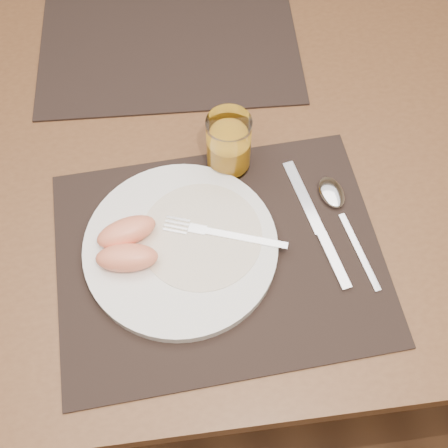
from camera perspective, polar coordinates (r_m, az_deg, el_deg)
ground at (r=1.56m, az=-1.56°, el=-8.11°), size 5.00×5.00×0.00m
table at (r=0.97m, az=-2.50°, el=6.12°), size 1.40×0.90×0.75m
placemat_near at (r=0.79m, az=-0.46°, el=-3.29°), size 0.47×0.37×0.00m
placemat_far at (r=1.05m, az=-5.62°, el=18.41°), size 0.47×0.37×0.00m
plate at (r=0.78m, az=-4.42°, el=-2.34°), size 0.27×0.27×0.02m
plate_dressing at (r=0.78m, az=-2.34°, el=-1.16°), size 0.17×0.17×0.00m
fork at (r=0.78m, az=-0.99°, el=-0.87°), size 0.17×0.07×0.00m
knife at (r=0.81m, az=9.80°, el=-0.92°), size 0.06×0.22×0.01m
spoon at (r=0.84m, az=11.26°, el=2.34°), size 0.06×0.19×0.01m
juice_glass at (r=0.83m, az=0.47°, el=7.92°), size 0.07×0.07×0.10m
grapefruit_wedges at (r=0.77m, az=-9.86°, el=-2.06°), size 0.09×0.09×0.03m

